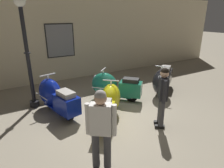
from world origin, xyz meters
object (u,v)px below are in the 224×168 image
object	(u,v)px
visitor_0	(163,94)
visitor_1	(101,127)
scooter_0	(55,96)
scooter_2	(112,86)
scooter_3	(162,80)
scooter_1	(109,103)
lamppost	(26,47)

from	to	relation	value
visitor_0	visitor_1	bearing A→B (deg)	52.28
scooter_0	scooter_2	xyz separation A→B (m)	(1.88, -0.07, -0.02)
scooter_3	scooter_1	bearing A→B (deg)	-23.48
visitor_1	lamppost	bearing A→B (deg)	46.57
scooter_3	visitor_0	bearing A→B (deg)	8.02
visitor_0	scooter_3	bearing A→B (deg)	-98.90
scooter_0	scooter_3	xyz separation A→B (m)	(3.69, -0.55, 0.01)
scooter_0	lamppost	size ratio (longest dim) A/B	0.57
scooter_2	lamppost	size ratio (longest dim) A/B	0.49
lamppost	scooter_3	bearing A→B (deg)	-16.51
visitor_0	visitor_1	distance (m)	2.05
scooter_3	visitor_1	bearing A→B (deg)	-5.63
visitor_1	visitor_0	bearing A→B (deg)	-37.17
scooter_1	visitor_1	distance (m)	1.94
scooter_1	scooter_2	world-z (taller)	scooter_2
scooter_1	scooter_2	bearing A→B (deg)	5.87
scooter_2	visitor_0	world-z (taller)	visitor_0
scooter_0	scooter_3	bearing A→B (deg)	-111.49
scooter_0	scooter_1	bearing A→B (deg)	-148.09
visitor_0	visitor_1	size ratio (longest dim) A/B	0.98
scooter_1	scooter_0	bearing A→B (deg)	84.92
scooter_1	scooter_3	distance (m)	2.61
scooter_0	visitor_0	bearing A→B (deg)	-149.09
scooter_0	visitor_1	bearing A→B (deg)	169.10
scooter_1	visitor_0	bearing A→B (deg)	-97.27
scooter_0	scooter_2	world-z (taller)	scooter_0
scooter_3	visitor_0	world-z (taller)	visitor_0
scooter_2	scooter_3	size ratio (longest dim) A/B	0.89
scooter_3	visitor_1	xyz separation A→B (m)	(-3.59, -2.17, 0.40)
scooter_0	scooter_3	size ratio (longest dim) A/B	1.04
lamppost	visitor_0	bearing A→B (deg)	-47.98
visitor_0	visitor_1	xyz separation A→B (m)	(-1.98, -0.57, 0.02)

